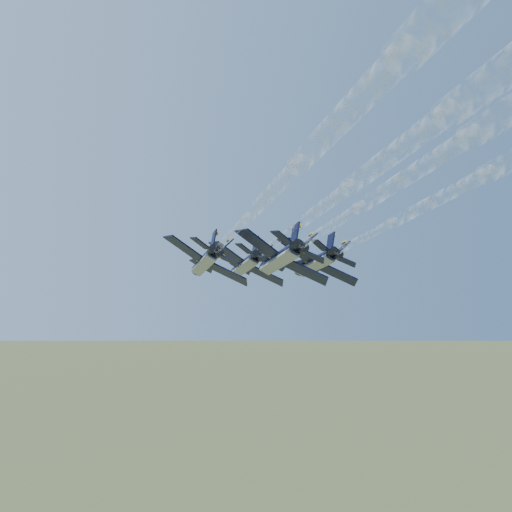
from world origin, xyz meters
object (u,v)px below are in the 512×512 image
jet_left (205,262)px  jet_right (315,263)px  jet_slot (280,259)px  jet_lead (245,265)px

jet_left → jet_right: same height
jet_left → jet_slot: (5.43, -12.98, 0.00)m
jet_right → jet_slot: bearing=-129.7°
jet_lead → jet_left: bearing=-133.0°
jet_lead → jet_right: same height
jet_slot → jet_lead: bearing=91.6°
jet_left → jet_right: size_ratio=1.00×
jet_right → jet_slot: (-11.60, -7.86, 0.00)m
jet_left → jet_slot: 14.07m
jet_right → jet_slot: 14.01m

